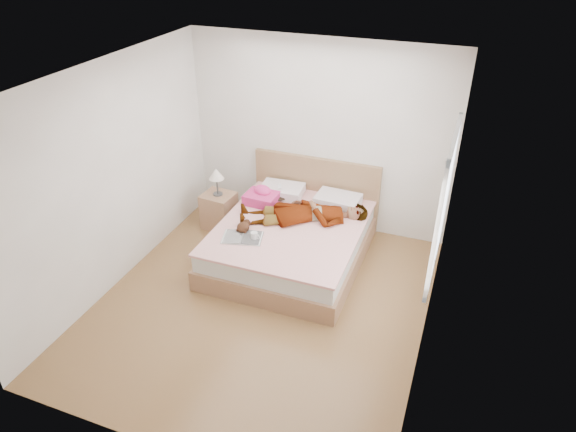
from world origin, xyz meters
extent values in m
plane|color=#4E2E18|center=(0.00, 0.00, 0.00)|extent=(4.00, 4.00, 0.00)
imported|color=silver|center=(0.10, 1.19, 0.62)|extent=(1.77, 1.22, 0.23)
ellipsoid|color=black|center=(-0.47, 1.64, 0.55)|extent=(0.54, 0.63, 0.09)
cube|color=silver|center=(-0.40, 1.59, 0.68)|extent=(0.07, 0.09, 0.05)
plane|color=white|center=(0.00, 0.00, 2.60)|extent=(4.00, 4.00, 0.00)
plane|color=silver|center=(0.00, 2.00, 1.30)|extent=(3.60, 0.00, 3.60)
plane|color=silver|center=(0.00, -2.00, 1.30)|extent=(3.60, 0.00, 3.60)
plane|color=beige|center=(-1.80, 0.00, 1.30)|extent=(0.00, 4.00, 4.00)
plane|color=silver|center=(1.80, 0.00, 1.30)|extent=(0.00, 4.00, 4.00)
cube|color=white|center=(1.78, 0.30, 1.50)|extent=(0.02, 1.10, 1.30)
cube|color=silver|center=(1.78, -0.28, 1.50)|extent=(0.04, 0.06, 1.42)
cube|color=silver|center=(1.78, 0.88, 1.50)|extent=(0.04, 0.06, 1.42)
cube|color=silver|center=(1.78, 0.30, 0.82)|extent=(0.04, 1.22, 0.06)
cube|color=silver|center=(1.78, 0.30, 2.18)|extent=(0.04, 1.22, 0.06)
cube|color=silver|center=(1.77, 0.30, 1.50)|extent=(0.03, 0.04, 1.30)
cube|color=brown|center=(0.00, 0.95, 0.13)|extent=(1.78, 2.08, 0.26)
cube|color=silver|center=(0.00, 0.95, 0.37)|extent=(1.70, 2.00, 0.22)
cube|color=white|center=(0.00, 0.95, 0.49)|extent=(1.74, 2.04, 0.03)
cube|color=brown|center=(0.00, 1.96, 0.50)|extent=(1.80, 0.07, 1.00)
cube|color=silver|center=(-0.40, 1.67, 0.57)|extent=(0.61, 0.44, 0.13)
cube|color=silver|center=(0.40, 1.67, 0.57)|extent=(0.60, 0.43, 0.13)
cube|color=#E23D82|center=(-0.57, 1.35, 0.58)|extent=(0.44, 0.36, 0.14)
ellipsoid|color=#FE4594|center=(-0.58, 1.41, 0.67)|extent=(0.31, 0.28, 0.13)
cube|color=silver|center=(-0.44, 0.47, 0.52)|extent=(0.53, 0.42, 0.01)
cube|color=white|center=(-0.56, 0.44, 0.53)|extent=(0.30, 0.36, 0.02)
cube|color=#252525|center=(-0.32, 0.50, 0.53)|extent=(0.30, 0.36, 0.02)
cylinder|color=silver|center=(-0.30, 0.50, 0.56)|extent=(0.10, 0.10, 0.10)
torus|color=silver|center=(-0.25, 0.49, 0.56)|extent=(0.07, 0.02, 0.07)
cylinder|color=black|center=(-0.30, 0.50, 0.60)|extent=(0.08, 0.08, 0.00)
ellipsoid|color=black|center=(-0.49, 0.60, 0.57)|extent=(0.16, 0.18, 0.13)
ellipsoid|color=beige|center=(-0.49, 0.59, 0.58)|extent=(0.09, 0.10, 0.06)
sphere|color=black|center=(-0.48, 0.70, 0.58)|extent=(0.09, 0.09, 0.09)
sphere|color=pink|center=(-0.52, 0.73, 0.60)|extent=(0.04, 0.04, 0.04)
sphere|color=#F19DBC|center=(-0.45, 0.72, 0.60)|extent=(0.04, 0.04, 0.04)
ellipsoid|color=black|center=(-0.55, 0.57, 0.54)|extent=(0.04, 0.06, 0.03)
ellipsoid|color=black|center=(-0.44, 0.56, 0.54)|extent=(0.04, 0.06, 0.03)
cube|color=#8A613F|center=(-1.22, 1.34, 0.26)|extent=(0.46, 0.41, 0.52)
cylinder|color=#474747|center=(-1.22, 1.34, 0.53)|extent=(0.14, 0.14, 0.02)
cylinder|color=#464646|center=(-1.22, 1.34, 0.66)|extent=(0.02, 0.02, 0.26)
cone|color=white|center=(-1.22, 1.34, 0.84)|extent=(0.23, 0.23, 0.15)
camera|label=1|loc=(1.90, -4.16, 3.88)|focal=32.00mm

